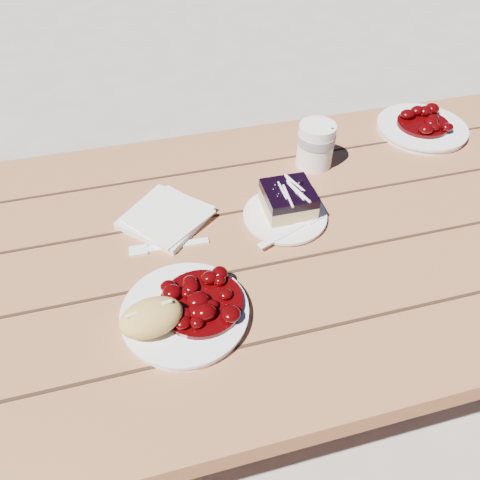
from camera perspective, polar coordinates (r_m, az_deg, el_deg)
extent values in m
plane|color=#9D988D|center=(1.55, -0.58, -20.04)|extent=(60.00, 60.00, 0.00)
cube|color=brown|center=(0.95, -0.89, -1.13)|extent=(2.00, 0.80, 0.05)
cube|color=brown|center=(1.76, 25.42, 3.03)|extent=(0.07, 0.07, 0.70)
cube|color=brown|center=(1.62, -6.47, 7.96)|extent=(1.80, 0.25, 0.04)
cube|color=brown|center=(2.00, 17.35, 5.89)|extent=(0.06, 0.06, 0.42)
cylinder|color=white|center=(0.81, -6.71, -8.90)|extent=(0.21, 0.21, 0.02)
ellipsoid|color=#DAAE54|center=(0.77, -10.76, -9.28)|extent=(0.12, 0.09, 0.05)
cylinder|color=white|center=(0.98, 5.49, 2.89)|extent=(0.17, 0.17, 0.01)
cube|color=tan|center=(0.98, 5.85, 4.49)|extent=(0.10, 0.10, 0.03)
cube|color=black|center=(0.96, 5.96, 5.68)|extent=(0.10, 0.10, 0.02)
cylinder|color=white|center=(1.11, 9.19, 11.35)|extent=(0.08, 0.08, 0.10)
cube|color=white|center=(0.98, -9.04, 2.72)|extent=(0.21, 0.21, 0.01)
cylinder|color=white|center=(1.33, 21.24, 12.57)|extent=(0.22, 0.22, 0.02)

